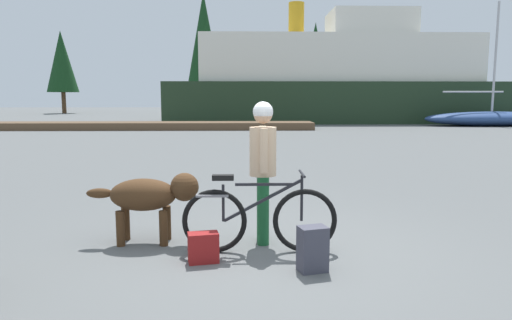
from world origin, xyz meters
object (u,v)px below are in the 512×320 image
Objects in this scene: bicycle at (259,219)px; sailboat_moored at (491,118)px; dog at (150,196)px; ferry_boat at (337,81)px; backpack at (313,249)px; handbag_pannier at (203,248)px; person_cyclist at (263,159)px.

bicycle is 0.21× the size of sailboat_moored.
dog is 29.44m from ferry_boat.
backpack is 30.00m from ferry_boat.
ferry_boat is at bearing 76.23° from handbag_pannier.
bicycle is 1.03× the size of person_cyclist.
person_cyclist is (0.06, 0.39, 0.63)m from bicycle.
person_cyclist is 3.68× the size of backpack.
ferry_boat reaches higher than sailboat_moored.
person_cyclist is 1.42m from dog.
person_cyclist is 29.09m from ferry_boat.
sailboat_moored is at bearing 56.36° from handbag_pannier.
dog is at bearing 163.00° from bicycle.
ferry_boat reaches higher than dog.
bicycle is 29.53m from ferry_boat.
dog is at bearing 151.63° from backpack.
bicycle is 0.71m from handbag_pannier.
dog is 2.91× the size of backpack.
person_cyclist is at bearing 80.93° from bicycle.
person_cyclist is 1.29m from handbag_pannier.
bicycle is 27.83m from sailboat_moored.
person_cyclist is at bearing -102.82° from ferry_boat.
dog is 28.23m from sailboat_moored.
handbag_pannier is at bearing -45.50° from dog.
sailboat_moored is at bearing 54.41° from dog.
ferry_boat is (6.50, 28.69, 2.53)m from bicycle.
ferry_boat is at bearing 78.46° from backpack.
handbag_pannier is at bearing 166.06° from backpack.
backpack reaches higher than handbag_pannier.
ferry_boat is 10.44m from sailboat_moored.
handbag_pannier is (0.69, -0.70, -0.42)m from dog.
handbag_pannier is 28.42m from sailboat_moored.
person_cyclist reaches higher than dog.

